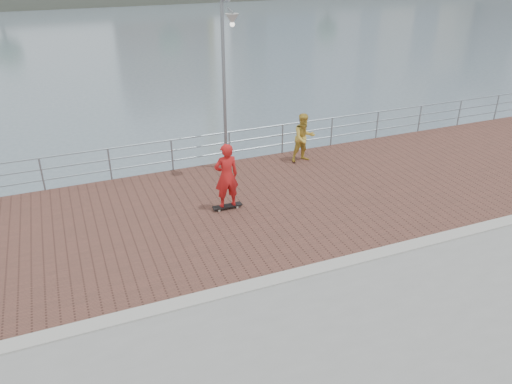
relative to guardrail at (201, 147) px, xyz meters
name	(u,v)px	position (x,y,z in m)	size (l,w,h in m)	color
water	(286,342)	(0.00, -7.00, -2.69)	(400.00, 400.00, 0.00)	slate
brick_lane	(235,209)	(0.00, -3.40, -0.68)	(40.00, 6.80, 0.02)	brown
curb	(288,276)	(0.00, -7.00, -0.66)	(40.00, 0.40, 0.06)	#B7B5AD
guardrail	(201,147)	(0.00, 0.00, 0.00)	(39.06, 0.06, 1.13)	#8C9EA8
street_lamp	(227,56)	(0.73, -0.90, 3.19)	(0.40, 1.16, 5.46)	gray
skateboard	(227,206)	(-0.22, -3.32, -0.59)	(0.87, 0.22, 0.10)	black
skateboarder	(226,176)	(-0.22, -3.32, 0.38)	(0.71, 0.46, 1.93)	red
bystander	(304,138)	(3.45, -0.96, 0.20)	(0.84, 0.66, 1.73)	gold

